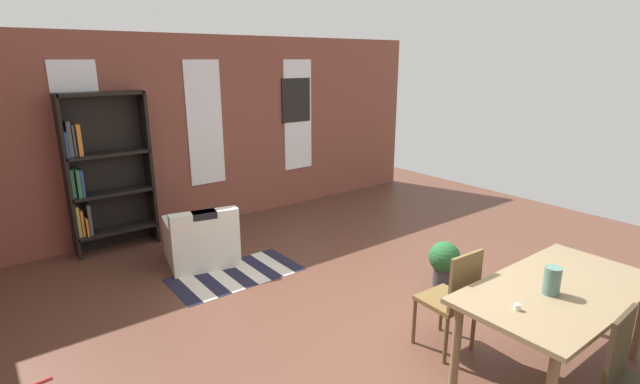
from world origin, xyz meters
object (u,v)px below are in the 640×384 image
(vase_on_table, at_px, (552,281))
(dining_chair_near_left, at_px, (633,382))
(dining_chair_far_left, at_px, (453,297))
(armchair_white, at_px, (201,241))
(potted_plant_by_shelf, at_px, (444,261))
(dining_table, at_px, (559,298))
(bookshelf_tall, at_px, (103,173))

(vase_on_table, relative_size, dining_chair_near_left, 0.23)
(dining_chair_far_left, distance_m, armchair_white, 3.21)
(armchair_white, bearing_deg, potted_plant_by_shelf, -50.59)
(dining_table, xyz_separation_m, potted_plant_by_shelf, (0.53, 1.48, -0.36))
(vase_on_table, xyz_separation_m, armchair_white, (-1.18, 3.75, -0.59))
(dining_chair_far_left, bearing_deg, vase_on_table, -70.86)
(dining_chair_far_left, relative_size, bookshelf_tall, 0.46)
(armchair_white, bearing_deg, vase_on_table, -72.58)
(vase_on_table, distance_m, dining_chair_near_left, 0.81)
(vase_on_table, xyz_separation_m, bookshelf_tall, (-1.96, 4.90, 0.18))
(potted_plant_by_shelf, bearing_deg, dining_chair_near_left, -113.13)
(armchair_white, relative_size, potted_plant_by_shelf, 1.79)
(dining_chair_far_left, distance_m, bookshelf_tall, 4.58)
(vase_on_table, bearing_deg, dining_table, 0.00)
(dining_table, xyz_separation_m, dining_chair_far_left, (-0.39, 0.69, -0.16))
(vase_on_table, xyz_separation_m, potted_plant_by_shelf, (0.69, 1.48, -0.56))
(dining_table, relative_size, dining_chair_near_left, 1.83)
(dining_table, bearing_deg, armchair_white, 109.57)
(armchair_white, bearing_deg, dining_table, -70.43)
(dining_table, xyz_separation_m, bookshelf_tall, (-2.12, 4.90, 0.38))
(dining_chair_far_left, distance_m, dining_chair_near_left, 1.37)
(vase_on_table, height_order, dining_chair_near_left, vase_on_table)
(dining_chair_far_left, xyz_separation_m, armchair_white, (-0.94, 3.06, -0.23))
(dining_chair_near_left, distance_m, armchair_white, 4.54)
(vase_on_table, height_order, armchair_white, vase_on_table)
(dining_chair_near_left, xyz_separation_m, armchair_white, (-0.94, 4.43, -0.23))
(armchair_white, distance_m, potted_plant_by_shelf, 2.93)
(vase_on_table, distance_m, potted_plant_by_shelf, 1.73)
(dining_table, xyz_separation_m, armchair_white, (-1.33, 3.75, -0.39))
(armchair_white, height_order, potted_plant_by_shelf, armchair_white)
(bookshelf_tall, relative_size, armchair_white, 2.19)
(vase_on_table, height_order, dining_chair_far_left, vase_on_table)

